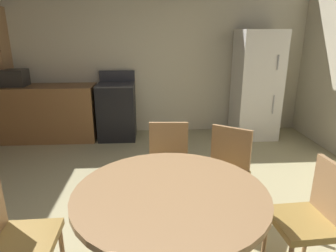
# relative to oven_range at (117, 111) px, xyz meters

# --- Properties ---
(ground_plane) EXTENTS (14.00, 14.00, 0.00)m
(ground_plane) POSITION_rel_oven_range_xyz_m (0.47, -2.80, -0.47)
(ground_plane) COLOR tan
(wall_back) EXTENTS (5.85, 0.12, 2.70)m
(wall_back) POSITION_rel_oven_range_xyz_m (0.47, 0.40, 0.88)
(wall_back) COLOR beige
(wall_back) RESTS_ON ground
(kitchen_counter) EXTENTS (1.80, 0.60, 0.90)m
(kitchen_counter) POSITION_rel_oven_range_xyz_m (-1.25, -0.00, -0.02)
(kitchen_counter) COLOR olive
(kitchen_counter) RESTS_ON ground
(oven_range) EXTENTS (0.60, 0.60, 1.10)m
(oven_range) POSITION_rel_oven_range_xyz_m (0.00, 0.00, 0.00)
(oven_range) COLOR black
(oven_range) RESTS_ON ground
(refrigerator) EXTENTS (0.68, 0.68, 1.76)m
(refrigerator) POSITION_rel_oven_range_xyz_m (2.32, -0.05, 0.41)
(refrigerator) COLOR white
(refrigerator) RESTS_ON ground
(microwave) EXTENTS (0.44, 0.32, 0.26)m
(microwave) POSITION_rel_oven_range_xyz_m (-1.62, -0.00, 0.56)
(microwave) COLOR #2D2B28
(microwave) RESTS_ON kitchen_counter
(dining_table) EXTENTS (1.21, 1.21, 0.76)m
(dining_table) POSITION_rel_oven_range_xyz_m (0.67, -3.16, 0.14)
(dining_table) COLOR #9E754C
(dining_table) RESTS_ON ground
(chair_northeast) EXTENTS (0.56, 0.56, 0.87)m
(chair_northeast) POSITION_rel_oven_range_xyz_m (1.23, -2.36, 0.03)
(chair_northeast) COLOR #9E754C
(chair_northeast) RESTS_ON ground
(chair_north) EXTENTS (0.42, 0.42, 0.87)m
(chair_north) POSITION_rel_oven_range_xyz_m (0.72, -2.18, 0.03)
(chair_north) COLOR #9E754C
(chair_north) RESTS_ON ground
(chair_east) EXTENTS (0.42, 0.42, 0.87)m
(chair_east) POSITION_rel_oven_range_xyz_m (1.65, -3.10, 0.03)
(chair_east) COLOR #9E754C
(chair_east) RESTS_ON ground
(chair_west) EXTENTS (0.41, 0.41, 0.87)m
(chair_west) POSITION_rel_oven_range_xyz_m (-0.32, -3.19, 0.03)
(chair_west) COLOR #9E754C
(chair_west) RESTS_ON ground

